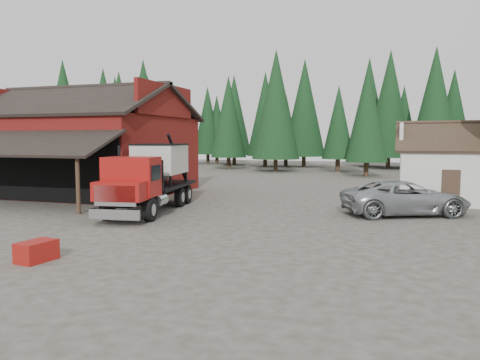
% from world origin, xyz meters
% --- Properties ---
extents(ground, '(120.00, 120.00, 0.00)m').
position_xyz_m(ground, '(0.00, 0.00, 0.00)').
color(ground, '#403B32').
rests_on(ground, ground).
extents(red_barn, '(12.80, 13.63, 7.18)m').
position_xyz_m(red_barn, '(-11.00, 9.90, 2.69)').
color(red_barn, maroon).
rests_on(red_barn, ground).
extents(farmhouse, '(8.60, 6.42, 4.65)m').
position_xyz_m(farmhouse, '(13.00, 13.00, 1.67)').
color(farmhouse, silver).
rests_on(farmhouse, ground).
extents(conifer_backdrop, '(76.00, 16.00, 16.00)m').
position_xyz_m(conifer_backdrop, '(0.00, 42.00, 0.00)').
color(conifer_backdrop, '#10321B').
rests_on(conifer_backdrop, ground).
extents(near_pine_a, '(4.40, 4.40, 11.40)m').
position_xyz_m(near_pine_a, '(-22.00, 28.00, 6.39)').
color(near_pine_a, '#382619').
rests_on(near_pine_a, ground).
extents(near_pine_b, '(3.96, 3.96, 10.40)m').
position_xyz_m(near_pine_b, '(6.00, 30.00, 5.89)').
color(near_pine_b, '#382619').
rests_on(near_pine_b, ground).
extents(near_pine_d, '(5.28, 5.28, 13.40)m').
position_xyz_m(near_pine_d, '(-4.00, 34.00, 7.39)').
color(near_pine_d, '#382619').
rests_on(near_pine_d, ground).
extents(feed_truck, '(3.62, 8.83, 3.87)m').
position_xyz_m(feed_truck, '(-2.75, 4.03, 1.81)').
color(feed_truck, black).
rests_on(feed_truck, ground).
extents(silver_car, '(6.44, 4.88, 1.63)m').
position_xyz_m(silver_car, '(9.23, 6.75, 0.81)').
color(silver_car, '#A4A6AB').
rests_on(silver_car, ground).
extents(equip_box, '(0.83, 1.18, 0.60)m').
position_xyz_m(equip_box, '(-1.15, -5.59, 0.30)').
color(equip_box, maroon).
rests_on(equip_box, ground).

